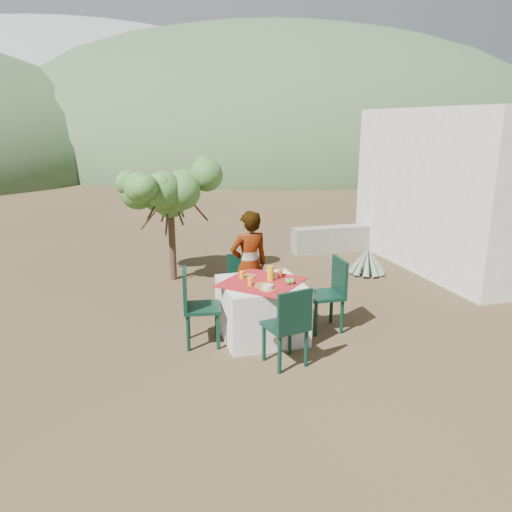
{
  "coord_description": "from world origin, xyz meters",
  "views": [
    {
      "loc": [
        -1.36,
        -6.29,
        2.77
      ],
      "look_at": [
        0.46,
        -0.03,
        1.0
      ],
      "focal_mm": 35.0,
      "sensor_mm": 36.0,
      "label": 1
    }
  ],
  "objects_px": {
    "chair_near": "(289,324)",
    "chair_right": "(331,291)",
    "guesthouse": "(483,188)",
    "chair_far": "(241,279)",
    "agave": "(367,261)",
    "table": "(261,309)",
    "chair_left": "(195,304)",
    "shrub_tree": "(173,196)",
    "juice_pitcher": "(270,273)",
    "person": "(249,265)"
  },
  "relations": [
    {
      "from": "juice_pitcher",
      "to": "shrub_tree",
      "type": "bearing_deg",
      "value": 107.12
    },
    {
      "from": "chair_near",
      "to": "guesthouse",
      "type": "bearing_deg",
      "value": -160.8
    },
    {
      "from": "table",
      "to": "chair_left",
      "type": "distance_m",
      "value": 0.88
    },
    {
      "from": "chair_near",
      "to": "guesthouse",
      "type": "distance_m",
      "value": 6.08
    },
    {
      "from": "shrub_tree",
      "to": "juice_pitcher",
      "type": "xyz_separation_m",
      "value": [
        0.88,
        -2.84,
        -0.64
      ]
    },
    {
      "from": "guesthouse",
      "to": "chair_right",
      "type": "bearing_deg",
      "value": -151.87
    },
    {
      "from": "chair_left",
      "to": "table",
      "type": "bearing_deg",
      "value": -81.4
    },
    {
      "from": "table",
      "to": "chair_left",
      "type": "height_order",
      "value": "chair_left"
    },
    {
      "from": "chair_left",
      "to": "guesthouse",
      "type": "distance_m",
      "value": 6.52
    },
    {
      "from": "guesthouse",
      "to": "juice_pitcher",
      "type": "relative_size",
      "value": 21.7
    },
    {
      "from": "chair_near",
      "to": "agave",
      "type": "distance_m",
      "value": 4.01
    },
    {
      "from": "person",
      "to": "juice_pitcher",
      "type": "relative_size",
      "value": 8.12
    },
    {
      "from": "chair_near",
      "to": "juice_pitcher",
      "type": "distance_m",
      "value": 0.97
    },
    {
      "from": "chair_far",
      "to": "guesthouse",
      "type": "xyz_separation_m",
      "value": [
        5.19,
        1.17,
        1.04
      ]
    },
    {
      "from": "table",
      "to": "chair_left",
      "type": "xyz_separation_m",
      "value": [
        -0.87,
        0.0,
        0.17
      ]
    },
    {
      "from": "person",
      "to": "agave",
      "type": "bearing_deg",
      "value": -160.24
    },
    {
      "from": "juice_pitcher",
      "to": "table",
      "type": "bearing_deg",
      "value": -170.69
    },
    {
      "from": "chair_right",
      "to": "agave",
      "type": "distance_m",
      "value": 2.77
    },
    {
      "from": "chair_right",
      "to": "table",
      "type": "bearing_deg",
      "value": -88.62
    },
    {
      "from": "chair_far",
      "to": "chair_right",
      "type": "relative_size",
      "value": 0.84
    },
    {
      "from": "chair_left",
      "to": "person",
      "type": "bearing_deg",
      "value": -43.21
    },
    {
      "from": "chair_left",
      "to": "shrub_tree",
      "type": "bearing_deg",
      "value": 6.48
    },
    {
      "from": "chair_right",
      "to": "chair_left",
      "type": "bearing_deg",
      "value": -88.25
    },
    {
      "from": "chair_right",
      "to": "guesthouse",
      "type": "xyz_separation_m",
      "value": [
        4.21,
        2.25,
        0.95
      ]
    },
    {
      "from": "chair_right",
      "to": "person",
      "type": "bearing_deg",
      "value": -124.94
    },
    {
      "from": "chair_near",
      "to": "chair_left",
      "type": "height_order",
      "value": "chair_left"
    },
    {
      "from": "person",
      "to": "guesthouse",
      "type": "bearing_deg",
      "value": -171.65
    },
    {
      "from": "table",
      "to": "person",
      "type": "xyz_separation_m",
      "value": [
        0.03,
        0.7,
        0.41
      ]
    },
    {
      "from": "table",
      "to": "chair_far",
      "type": "xyz_separation_m",
      "value": [
        -0.01,
        1.07,
        0.08
      ]
    },
    {
      "from": "juice_pitcher",
      "to": "chair_far",
      "type": "bearing_deg",
      "value": 97.35
    },
    {
      "from": "table",
      "to": "chair_far",
      "type": "height_order",
      "value": "chair_far"
    },
    {
      "from": "chair_near",
      "to": "guesthouse",
      "type": "height_order",
      "value": "guesthouse"
    },
    {
      "from": "chair_near",
      "to": "table",
      "type": "bearing_deg",
      "value": -98.33
    },
    {
      "from": "chair_left",
      "to": "chair_right",
      "type": "distance_m",
      "value": 1.84
    },
    {
      "from": "table",
      "to": "juice_pitcher",
      "type": "distance_m",
      "value": 0.5
    },
    {
      "from": "table",
      "to": "agave",
      "type": "height_order",
      "value": "table"
    },
    {
      "from": "table",
      "to": "chair_near",
      "type": "distance_m",
      "value": 0.91
    },
    {
      "from": "chair_right",
      "to": "chair_near",
      "type": "bearing_deg",
      "value": -43.79
    },
    {
      "from": "table",
      "to": "guesthouse",
      "type": "xyz_separation_m",
      "value": [
        5.18,
        2.23,
        1.12
      ]
    },
    {
      "from": "chair_left",
      "to": "juice_pitcher",
      "type": "relative_size",
      "value": 5.12
    },
    {
      "from": "chair_near",
      "to": "juice_pitcher",
      "type": "height_order",
      "value": "chair_near"
    },
    {
      "from": "chair_near",
      "to": "chair_left",
      "type": "distance_m",
      "value": 1.29
    },
    {
      "from": "chair_near",
      "to": "chair_right",
      "type": "bearing_deg",
      "value": -148.39
    },
    {
      "from": "chair_far",
      "to": "chair_right",
      "type": "distance_m",
      "value": 1.46
    },
    {
      "from": "agave",
      "to": "guesthouse",
      "type": "xyz_separation_m",
      "value": [
        2.49,
        0.12,
        1.25
      ]
    },
    {
      "from": "chair_right",
      "to": "shrub_tree",
      "type": "relative_size",
      "value": 0.53
    },
    {
      "from": "chair_left",
      "to": "chair_right",
      "type": "height_order",
      "value": "chair_right"
    },
    {
      "from": "chair_near",
      "to": "chair_left",
      "type": "relative_size",
      "value": 0.97
    },
    {
      "from": "guesthouse",
      "to": "chair_far",
      "type": "bearing_deg",
      "value": -167.31
    },
    {
      "from": "table",
      "to": "shrub_tree",
      "type": "height_order",
      "value": "shrub_tree"
    }
  ]
}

